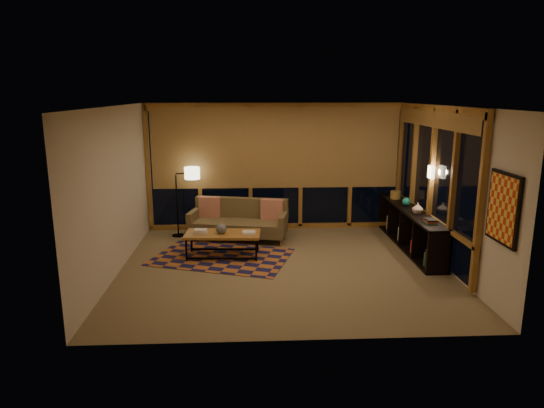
{
  "coord_description": "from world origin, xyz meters",
  "views": [
    {
      "loc": [
        -0.58,
        -7.79,
        2.92
      ],
      "look_at": [
        -0.19,
        0.21,
        1.06
      ],
      "focal_mm": 32.0,
      "sensor_mm": 36.0,
      "label": 1
    }
  ],
  "objects_px": {
    "sofa": "(238,221)",
    "coffee_table": "(223,245)",
    "bookshelf": "(409,228)",
    "floor_lamp": "(177,202)"
  },
  "relations": [
    {
      "from": "bookshelf",
      "to": "floor_lamp",
      "type": "bearing_deg",
      "value": 168.03
    },
    {
      "from": "floor_lamp",
      "to": "sofa",
      "type": "bearing_deg",
      "value": -26.94
    },
    {
      "from": "coffee_table",
      "to": "bookshelf",
      "type": "bearing_deg",
      "value": 10.15
    },
    {
      "from": "sofa",
      "to": "coffee_table",
      "type": "bearing_deg",
      "value": -92.16
    },
    {
      "from": "bookshelf",
      "to": "coffee_table",
      "type": "bearing_deg",
      "value": -173.55
    },
    {
      "from": "sofa",
      "to": "floor_lamp",
      "type": "relative_size",
      "value": 1.34
    },
    {
      "from": "coffee_table",
      "to": "bookshelf",
      "type": "xyz_separation_m",
      "value": [
        3.55,
        0.4,
        0.15
      ]
    },
    {
      "from": "sofa",
      "to": "floor_lamp",
      "type": "bearing_deg",
      "value": 177.95
    },
    {
      "from": "sofa",
      "to": "coffee_table",
      "type": "distance_m",
      "value": 1.1
    },
    {
      "from": "floor_lamp",
      "to": "bookshelf",
      "type": "relative_size",
      "value": 0.48
    }
  ]
}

